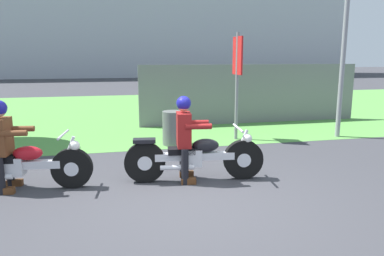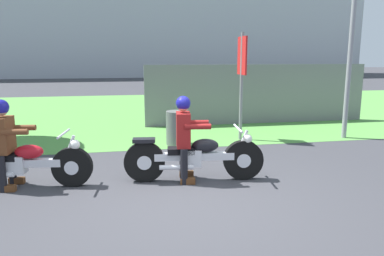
{
  "view_description": "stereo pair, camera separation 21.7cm",
  "coord_description": "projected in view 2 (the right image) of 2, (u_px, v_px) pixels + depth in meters",
  "views": [
    {
      "loc": [
        -1.09,
        -4.86,
        2.03
      ],
      "look_at": [
        0.27,
        1.05,
        0.85
      ],
      "focal_mm": 34.44,
      "sensor_mm": 36.0,
      "label": 1
    },
    {
      "loc": [
        -0.88,
        -4.9,
        2.03
      ],
      "look_at": [
        0.27,
        1.05,
        0.85
      ],
      "focal_mm": 34.44,
      "sensor_mm": 36.0,
      "label": 2
    }
  ],
  "objects": [
    {
      "name": "motorcycle_lead",
      "position": [
        195.0,
        157.0,
        6.07
      ],
      "size": [
        2.3,
        0.66,
        0.89
      ],
      "rotation": [
        0.0,
        0.0,
        -0.12
      ],
      "color": "black",
      "rests_on": "ground"
    },
    {
      "name": "grass_verge",
      "position": [
        145.0,
        111.0,
        13.97
      ],
      "size": [
        60.0,
        12.0,
        0.01
      ],
      "primitive_type": "cube",
      "color": "#549342",
      "rests_on": "ground"
    },
    {
      "name": "rider_lead",
      "position": [
        184.0,
        132.0,
        5.98
      ],
      "size": [
        0.58,
        0.5,
        1.41
      ],
      "rotation": [
        0.0,
        0.0,
        -0.12
      ],
      "color": "black",
      "rests_on": "ground"
    },
    {
      "name": "trash_can",
      "position": [
        177.0,
        128.0,
        8.56
      ],
      "size": [
        0.52,
        0.52,
        0.79
      ],
      "primitive_type": "cylinder",
      "color": "#595E5B",
      "rests_on": "ground"
    },
    {
      "name": "ground",
      "position": [
        187.0,
        200.0,
        5.28
      ],
      "size": [
        120.0,
        120.0,
        0.0
      ],
      "primitive_type": "plane",
      "color": "#38383D"
    },
    {
      "name": "sign_banner",
      "position": [
        242.0,
        70.0,
        8.84
      ],
      "size": [
        0.08,
        0.6,
        2.6
      ],
      "color": "gray",
      "rests_on": "ground"
    },
    {
      "name": "rider_follow",
      "position": [
        5.0,
        137.0,
        5.65
      ],
      "size": [
        0.58,
        0.5,
        1.4
      ],
      "rotation": [
        0.0,
        0.0,
        -0.12
      ],
      "color": "black",
      "rests_on": "ground"
    },
    {
      "name": "fence_segment",
      "position": [
        259.0,
        94.0,
        11.26
      ],
      "size": [
        7.0,
        0.06,
        1.8
      ],
      "primitive_type": "cube",
      "color": "slate",
      "rests_on": "ground"
    },
    {
      "name": "stadium_facade",
      "position": [
        118.0,
        5.0,
        37.97
      ],
      "size": [
        51.07,
        8.0,
        14.45
      ],
      "primitive_type": "cube",
      "color": "#B2B7C1",
      "rests_on": "ground"
    },
    {
      "name": "motorcycle_follow",
      "position": [
        19.0,
        164.0,
        5.74
      ],
      "size": [
        2.28,
        0.66,
        0.87
      ],
      "rotation": [
        0.0,
        0.0,
        -0.12
      ],
      "color": "black",
      "rests_on": "ground"
    }
  ]
}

